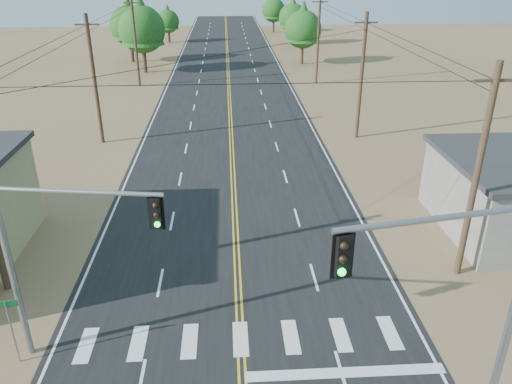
{
  "coord_description": "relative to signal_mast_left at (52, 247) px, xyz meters",
  "views": [
    {
      "loc": [
        -0.31,
        -7.36,
        13.63
      ],
      "look_at": [
        0.99,
        14.2,
        3.5
      ],
      "focal_mm": 35.0,
      "sensor_mm": 36.0,
      "label": 1
    }
  ],
  "objects": [
    {
      "name": "tree_right_mid",
      "position": [
        17.76,
        74.67,
        0.1
      ],
      "size": [
        4.79,
        4.79,
        7.99
      ],
      "color": "#3F2D1E",
      "rests_on": "ground"
    },
    {
      "name": "tree_right_far",
      "position": [
        15.94,
        90.31,
        -0.07
      ],
      "size": [
        4.63,
        4.63,
        7.71
      ],
      "color": "#3F2D1E",
      "rests_on": "ground"
    },
    {
      "name": "tree_left_mid",
      "position": [
        -7.39,
        59.79,
        0.8
      ],
      "size": [
        5.48,
        5.48,
        9.13
      ],
      "color": "#3F2D1E",
      "rests_on": "ground"
    },
    {
      "name": "street_sign",
      "position": [
        -1.9,
        -0.24,
        -2.93
      ],
      "size": [
        0.82,
        0.17,
        2.77
      ],
      "rotation": [
        0.0,
        0.0,
        0.17
      ],
      "color": "gray",
      "rests_on": "ground"
    },
    {
      "name": "utility_pole_left_mid",
      "position": [
        -4.14,
        24.46,
        0.33
      ],
      "size": [
        1.8,
        0.3,
        10.0
      ],
      "color": "#4C3826",
      "rests_on": "ground"
    },
    {
      "name": "utility_pole_left_far",
      "position": [
        -4.14,
        44.46,
        0.33
      ],
      "size": [
        1.8,
        0.3,
        10.0
      ],
      "color": "#4C3826",
      "rests_on": "ground"
    },
    {
      "name": "tree_left_near",
      "position": [
        -4.5,
        52.15,
        1.27
      ],
      "size": [
        5.93,
        5.93,
        9.89
      ],
      "color": "#3F2D1E",
      "rests_on": "ground"
    },
    {
      "name": "tree_right_near",
      "position": [
        16.89,
        56.71,
        0.46
      ],
      "size": [
        5.14,
        5.14,
        8.57
      ],
      "color": "#3F2D1E",
      "rests_on": "ground"
    },
    {
      "name": "road",
      "position": [
        6.36,
        22.46,
        -4.77
      ],
      "size": [
        15.0,
        200.0,
        0.02
      ],
      "primitive_type": "cube",
      "color": "black",
      "rests_on": "ground"
    },
    {
      "name": "tree_left_far",
      "position": [
        -3.89,
        77.98,
        -0.78
      ],
      "size": [
        3.93,
        3.93,
        6.56
      ],
      "color": "#3F2D1E",
      "rests_on": "ground"
    },
    {
      "name": "utility_pole_right_mid",
      "position": [
        16.86,
        24.46,
        0.33
      ],
      "size": [
        1.8,
        0.3,
        10.0
      ],
      "color": "#4C3826",
      "rests_on": "ground"
    },
    {
      "name": "signal_mast_left",
      "position": [
        0.0,
        0.0,
        0.0
      ],
      "size": [
        5.76,
        1.19,
        7.08
      ],
      "rotation": [
        0.0,
        0.0,
        -0.15
      ],
      "color": "gray",
      "rests_on": "ground"
    },
    {
      "name": "utility_pole_right_near",
      "position": [
        16.86,
        4.46,
        0.33
      ],
      "size": [
        1.8,
        0.3,
        10.0
      ],
      "color": "#4C3826",
      "rests_on": "ground"
    },
    {
      "name": "utility_pole_right_far",
      "position": [
        16.86,
        44.46,
        0.33
      ],
      "size": [
        1.8,
        0.3,
        10.0
      ],
      "color": "#4C3826",
      "rests_on": "ground"
    },
    {
      "name": "signal_mast_right",
      "position": [
        12.67,
        -3.84,
        0.52
      ],
      "size": [
        6.0,
        1.42,
        7.9
      ],
      "rotation": [
        0.0,
        0.0,
        0.18
      ],
      "color": "gray",
      "rests_on": "ground"
    }
  ]
}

